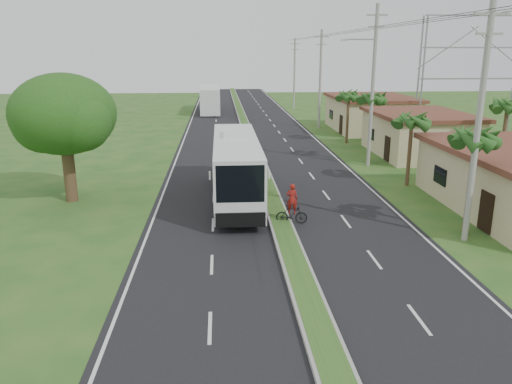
{
  "coord_description": "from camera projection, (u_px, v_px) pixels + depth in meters",
  "views": [
    {
      "loc": [
        -3.05,
        -19.48,
        8.71
      ],
      "look_at": [
        -1.28,
        4.77,
        1.8
      ],
      "focal_mm": 35.0,
      "sensor_mm": 36.0,
      "label": 1
    }
  ],
  "objects": [
    {
      "name": "lane_edge_left",
      "position": [
        175.0,
        163.0,
        40.0
      ],
      "size": [
        0.12,
        160.0,
        0.01
      ],
      "primitive_type": "cube",
      "color": "silver",
      "rests_on": "ground"
    },
    {
      "name": "coach_bus_far",
      "position": [
        210.0,
        98.0,
        72.83
      ],
      "size": [
        2.9,
        12.54,
        3.64
      ],
      "rotation": [
        0.0,
        0.0,
        0.01
      ],
      "color": "white",
      "rests_on": "ground"
    },
    {
      "name": "palm_behind_shop",
      "position": [
        508.0,
        106.0,
        35.56
      ],
      "size": [
        2.4,
        2.4,
        5.65
      ],
      "color": "#473321",
      "rests_on": "ground"
    },
    {
      "name": "palm_verge_a",
      "position": [
        476.0,
        138.0,
        23.5
      ],
      "size": [
        2.4,
        2.4,
        5.45
      ],
      "color": "#473321",
      "rests_on": "ground"
    },
    {
      "name": "motorcyclist",
      "position": [
        292.0,
        210.0,
        25.84
      ],
      "size": [
        1.68,
        0.7,
        2.15
      ],
      "rotation": [
        0.0,
        0.0,
        -0.15
      ],
      "color": "black",
      "rests_on": "ground"
    },
    {
      "name": "road_asphalt",
      "position": [
        258.0,
        162.0,
        40.47
      ],
      "size": [
        14.0,
        160.0,
        0.02
      ],
      "primitive_type": "cube",
      "color": "black",
      "rests_on": "ground"
    },
    {
      "name": "billboard_lattice",
      "position": [
        470.0,
        70.0,
        49.75
      ],
      "size": [
        10.18,
        1.18,
        12.07
      ],
      "color": "gray",
      "rests_on": "ground"
    },
    {
      "name": "coach_bus_main",
      "position": [
        236.0,
        164.0,
        29.76
      ],
      "size": [
        2.68,
        12.4,
        4.0
      ],
      "rotation": [
        0.0,
        0.0,
        -0.0
      ],
      "color": "silver",
      "rests_on": "ground"
    },
    {
      "name": "shop_mid",
      "position": [
        418.0,
        133.0,
        42.87
      ],
      "size": [
        7.6,
        10.6,
        3.67
      ],
      "color": "tan",
      "rests_on": "ground"
    },
    {
      "name": "shop_far",
      "position": [
        371.0,
        113.0,
        56.28
      ],
      "size": [
        8.6,
        11.6,
        3.82
      ],
      "color": "tan",
      "rests_on": "ground"
    },
    {
      "name": "palm_verge_b",
      "position": [
        412.0,
        120.0,
        32.27
      ],
      "size": [
        2.4,
        2.4,
        5.05
      ],
      "color": "#473321",
      "rests_on": "ground"
    },
    {
      "name": "palm_verge_c",
      "position": [
        372.0,
        99.0,
        38.73
      ],
      "size": [
        2.4,
        2.4,
        5.85
      ],
      "color": "#473321",
      "rests_on": "ground"
    },
    {
      "name": "utility_pole_d",
      "position": [
        294.0,
        73.0,
        76.05
      ],
      "size": [
        1.6,
        0.28,
        10.5
      ],
      "color": "gray",
      "rests_on": "ground"
    },
    {
      "name": "ground",
      "position": [
        294.0,
        262.0,
        21.28
      ],
      "size": [
        180.0,
        180.0,
        0.0
      ],
      "primitive_type": "plane",
      "color": "#23521E",
      "rests_on": "ground"
    },
    {
      "name": "lane_edge_right",
      "position": [
        339.0,
        161.0,
        40.94
      ],
      "size": [
        0.12,
        160.0,
        0.01
      ],
      "primitive_type": "cube",
      "color": "silver",
      "rests_on": "ground"
    },
    {
      "name": "utility_pole_c",
      "position": [
        320.0,
        78.0,
        56.79
      ],
      "size": [
        1.6,
        0.28,
        11.0
      ],
      "color": "gray",
      "rests_on": "ground"
    },
    {
      "name": "shade_tree",
      "position": [
        62.0,
        117.0,
        28.67
      ],
      "size": [
        6.3,
        6.0,
        7.54
      ],
      "color": "#473321",
      "rests_on": "ground"
    },
    {
      "name": "utility_pole_b",
      "position": [
        372.0,
        85.0,
        37.44
      ],
      "size": [
        3.2,
        0.28,
        12.0
      ],
      "color": "gray",
      "rests_on": "ground"
    },
    {
      "name": "palm_verge_d",
      "position": [
        349.0,
        96.0,
        47.56
      ],
      "size": [
        2.4,
        2.4,
        5.25
      ],
      "color": "#473321",
      "rests_on": "ground"
    },
    {
      "name": "median_strip",
      "position": [
        258.0,
        161.0,
        40.44
      ],
      "size": [
        1.2,
        160.0,
        0.18
      ],
      "color": "gray",
      "rests_on": "ground"
    },
    {
      "name": "utility_pole_a",
      "position": [
        479.0,
        121.0,
        22.25
      ],
      "size": [
        1.6,
        0.28,
        11.0
      ],
      "color": "gray",
      "rests_on": "ground"
    }
  ]
}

